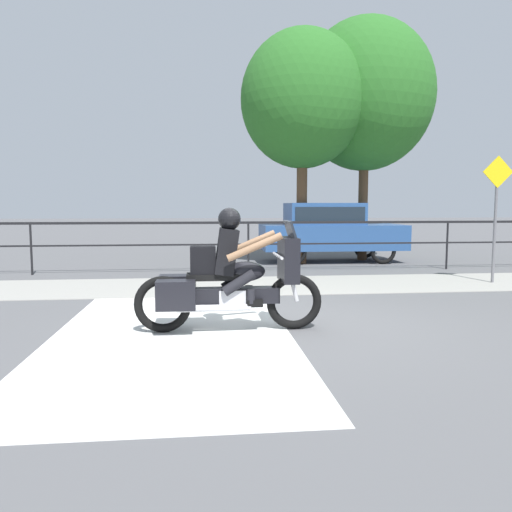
# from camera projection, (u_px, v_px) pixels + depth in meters

# --- Properties ---
(ground_plane) EXTENTS (120.00, 120.00, 0.00)m
(ground_plane) POSITION_uv_depth(u_px,v_px,m) (285.00, 325.00, 6.79)
(ground_plane) COLOR #565659
(sidewalk_band) EXTENTS (44.00, 2.40, 0.01)m
(sidewalk_band) POSITION_uv_depth(u_px,v_px,m) (258.00, 285.00, 10.15)
(sidewalk_band) COLOR #99968E
(sidewalk_band) RESTS_ON ground
(crosswalk_band) EXTENTS (2.96, 6.00, 0.01)m
(crosswalk_band) POSITION_uv_depth(u_px,v_px,m) (173.00, 331.00, 6.43)
(crosswalk_band) COLOR silver
(crosswalk_band) RESTS_ON ground
(fence_railing) EXTENTS (36.00, 0.05, 1.24)m
(fence_railing) POSITION_uv_depth(u_px,v_px,m) (248.00, 232.00, 12.15)
(fence_railing) COLOR black
(fence_railing) RESTS_ON ground
(motorcycle) EXTENTS (2.43, 0.76, 1.59)m
(motorcycle) POSITION_uv_depth(u_px,v_px,m) (229.00, 278.00, 6.40)
(motorcycle) COLOR black
(motorcycle) RESTS_ON ground
(parked_car) EXTENTS (4.08, 1.71, 1.70)m
(parked_car) POSITION_uv_depth(u_px,v_px,m) (329.00, 228.00, 14.43)
(parked_car) COLOR #284C84
(parked_car) RESTS_ON ground
(street_sign) EXTENTS (0.66, 0.06, 2.64)m
(street_sign) POSITION_uv_depth(u_px,v_px,m) (496.00, 205.00, 10.34)
(street_sign) COLOR slate
(street_sign) RESTS_ON ground
(tree_behind_sign) EXTENTS (3.96, 3.96, 7.01)m
(tree_behind_sign) POSITION_uv_depth(u_px,v_px,m) (365.00, 96.00, 14.53)
(tree_behind_sign) COLOR brown
(tree_behind_sign) RESTS_ON ground
(tree_behind_car) EXTENTS (3.39, 3.39, 6.38)m
(tree_behind_car) POSITION_uv_depth(u_px,v_px,m) (303.00, 100.00, 13.59)
(tree_behind_car) COLOR brown
(tree_behind_car) RESTS_ON ground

